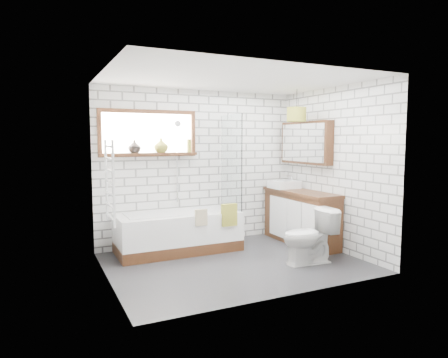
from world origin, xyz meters
name	(u,v)px	position (x,y,z in m)	size (l,w,h in m)	color
floor	(235,263)	(0.00, 0.00, -0.01)	(3.40, 2.60, 0.01)	#242428
ceiling	(235,79)	(0.00, 0.00, 2.50)	(3.40, 2.60, 0.01)	white
wall_back	(199,167)	(0.00, 1.30, 1.25)	(3.40, 0.01, 2.50)	white
wall_front	(291,182)	(0.00, -1.30, 1.25)	(3.40, 0.01, 2.50)	white
wall_left	(106,178)	(-1.70, 0.00, 1.25)	(0.01, 2.60, 2.50)	white
wall_right	(334,169)	(1.70, 0.00, 1.25)	(0.01, 2.60, 2.50)	white
window	(149,133)	(-0.85, 1.26, 1.80)	(1.52, 0.16, 0.68)	#331B0E
towel_radiator	(110,182)	(-1.66, 0.00, 1.20)	(0.06, 0.52, 1.00)	white
mirror_cabinet	(306,143)	(1.62, 0.60, 1.65)	(0.16, 1.20, 0.70)	#331B0E
shower_riser	(177,162)	(-0.40, 1.26, 1.35)	(0.02, 0.02, 1.30)	silver
bathtub	(178,232)	(-0.52, 0.89, 0.30)	(1.85, 0.81, 0.60)	white
shower_screen	(231,162)	(0.39, 0.89, 1.35)	(0.02, 0.72, 1.50)	white
towel_green	(229,215)	(0.15, 0.49, 0.58)	(0.25, 0.07, 0.33)	olive
towel_beige	(201,217)	(-0.30, 0.49, 0.58)	(0.18, 0.05, 0.24)	tan
vanity	(301,217)	(1.45, 0.48, 0.44)	(0.49, 1.53, 0.87)	#331B0E
basin	(284,184)	(1.39, 0.88, 0.94)	(0.45, 0.39, 0.13)	white
tap	(292,180)	(1.55, 0.88, 1.00)	(0.03, 0.03, 0.15)	silver
toilet	(309,236)	(0.91, -0.46, 0.38)	(0.74, 0.42, 0.76)	white
vase_olive	(161,147)	(-0.66, 1.23, 1.59)	(0.22, 0.22, 0.23)	olive
vase_dark	(135,148)	(-1.08, 1.23, 1.58)	(0.19, 0.19, 0.20)	black
bottle	(189,147)	(-0.20, 1.23, 1.58)	(0.07, 0.07, 0.21)	olive
pendant	(297,114)	(1.35, 0.49, 2.10)	(0.31, 0.31, 0.22)	olive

